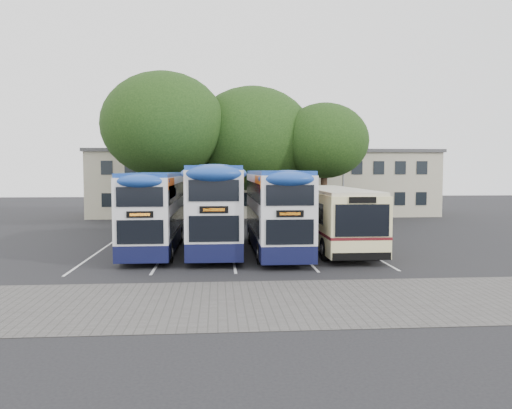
{
  "coord_description": "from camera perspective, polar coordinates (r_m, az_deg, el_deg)",
  "views": [
    {
      "loc": [
        -4.49,
        -20.95,
        4.32
      ],
      "look_at": [
        -2.48,
        5.0,
        2.5
      ],
      "focal_mm": 35.0,
      "sensor_mm": 36.0,
      "label": 1
    }
  ],
  "objects": [
    {
      "name": "ground",
      "position": [
        21.86,
        7.58,
        -7.44
      ],
      "size": [
        120.0,
        120.0,
        0.0
      ],
      "primitive_type": "plane",
      "color": "black",
      "rests_on": "ground"
    },
    {
      "name": "paving_strip",
      "position": [
        16.71,
        4.38,
        -10.99
      ],
      "size": [
        40.0,
        6.0,
        0.01
      ],
      "primitive_type": "cube",
      "color": "#595654",
      "rests_on": "ground"
    },
    {
      "name": "bay_lines",
      "position": [
        26.32,
        -2.77,
        -5.45
      ],
      "size": [
        14.12,
        11.0,
        0.01
      ],
      "color": "silver",
      "rests_on": "ground"
    },
    {
      "name": "depot_building",
      "position": [
        48.17,
        0.92,
        2.61
      ],
      "size": [
        32.4,
        8.4,
        6.2
      ],
      "color": "beige",
      "rests_on": "ground"
    },
    {
      "name": "lamp_post",
      "position": [
        42.25,
        9.98,
        4.97
      ],
      "size": [
        0.25,
        1.05,
        9.06
      ],
      "color": "gray",
      "rests_on": "ground"
    },
    {
      "name": "tree_left",
      "position": [
        37.69,
        -10.5,
        8.91
      ],
      "size": [
        9.12,
        9.12,
        11.48
      ],
      "color": "black",
      "rests_on": "ground"
    },
    {
      "name": "tree_mid",
      "position": [
        39.79,
        -0.42,
        7.5
      ],
      "size": [
        9.64,
        9.64,
        10.86
      ],
      "color": "black",
      "rests_on": "ground"
    },
    {
      "name": "tree_right",
      "position": [
        38.52,
        7.82,
        7.21
      ],
      "size": [
        6.71,
        6.71,
        9.38
      ],
      "color": "black",
      "rests_on": "ground"
    },
    {
      "name": "bus_dd_left",
      "position": [
        26.86,
        -11.51,
        -0.42
      ],
      "size": [
        2.42,
        9.99,
        4.16
      ],
      "color": "#0E1136",
      "rests_on": "ground"
    },
    {
      "name": "bus_dd_mid",
      "position": [
        26.84,
        -4.75,
        0.06
      ],
      "size": [
        2.63,
        10.83,
        4.51
      ],
      "color": "#0E1136",
      "rests_on": "ground"
    },
    {
      "name": "bus_dd_right",
      "position": [
        26.12,
        2.26,
        -0.33
      ],
      "size": [
        2.49,
        10.25,
        4.27
      ],
      "color": "#0E1136",
      "rests_on": "ground"
    },
    {
      "name": "bus_single",
      "position": [
        27.85,
        8.76,
        -1.1
      ],
      "size": [
        2.82,
        11.08,
        3.31
      ],
      "color": "#F9EDA6",
      "rests_on": "ground"
    }
  ]
}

